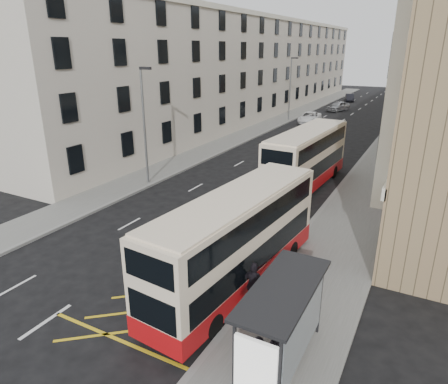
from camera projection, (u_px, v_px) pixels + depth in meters
The scene contains 21 objects.
ground at pixel (88, 293), 16.08m from camera, with size 200.00×200.00×0.00m, color black.
pavement_right at pixel (391, 152), 37.37m from camera, with size 4.00×120.00×0.15m, color #63635E.
pavement_left at pixel (242, 136), 44.24m from camera, with size 3.00×120.00×0.15m, color #63635E.
kerb_right at pixel (369, 150), 38.25m from camera, with size 0.25×120.00×0.15m, color gray.
kerb_left at pixel (255, 137), 43.57m from camera, with size 0.25×120.00×0.15m, color gray.
road_markings at pixel (341, 121), 53.37m from camera, with size 10.00×110.00×0.01m, color silver, non-canonical shape.
terrace_left at pixel (253, 68), 57.51m from camera, with size 9.18×79.00×13.25m.
bus_shelter at pixel (283, 316), 11.32m from camera, with size 1.65×4.25×2.70m.
guard_railing at pixel (285, 249), 17.78m from camera, with size 0.06×6.56×1.01m.
street_lamp_near at pixel (145, 120), 27.25m from camera, with size 0.93×0.18×8.00m.
street_lamp_far at pixel (291, 85), 52.12m from camera, with size 0.93×0.18×8.00m.
double_decker_front at pixel (237, 240), 16.00m from camera, with size 3.17×10.17×3.99m.
double_decker_rear at pixel (307, 159), 27.52m from camera, with size 2.95×10.40×4.10m.
litter_bin at pixel (242, 359), 11.76m from camera, with size 0.60×0.60×1.00m.
pedestrian_near at pixel (257, 363), 11.10m from camera, with size 0.66×0.43×1.80m, color black.
pedestrian_mid at pixel (279, 356), 11.40m from camera, with size 0.85×0.66×1.74m, color black.
pedestrian_far at pixel (254, 286), 14.65m from camera, with size 1.10×0.46×1.87m, color black.
white_van at pixel (310, 118), 52.02m from camera, with size 2.35×5.10×1.42m, color white.
car_silver at pixel (338, 106), 61.63m from camera, with size 1.81×4.49×1.53m, color #95979C.
car_dark at pixel (350, 98), 72.97m from camera, with size 1.41×4.03×1.33m, color black.
car_red at pixel (397, 102), 66.32m from camera, with size 2.08×5.11×1.48m, color #A1081B.
Camera 1 is at (11.32, -9.50, 9.33)m, focal length 32.00 mm.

